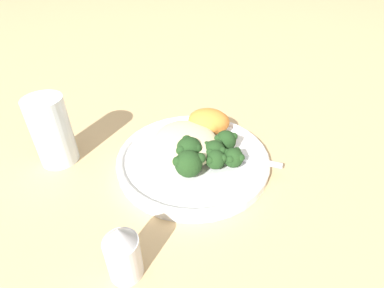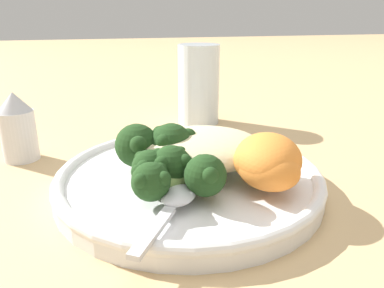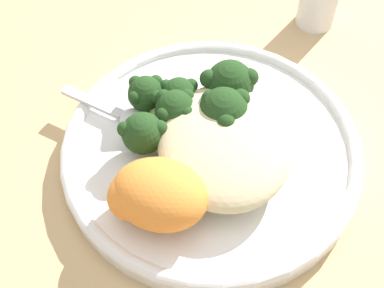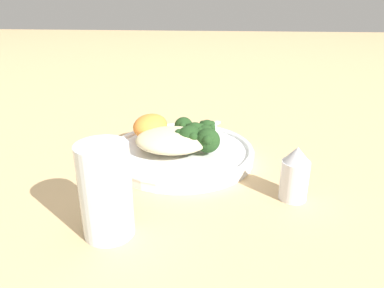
{
  "view_description": "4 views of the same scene",
  "coord_description": "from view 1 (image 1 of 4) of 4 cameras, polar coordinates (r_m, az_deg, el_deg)",
  "views": [
    {
      "loc": [
        0.39,
        -0.09,
        0.33
      ],
      "look_at": [
        0.01,
        -0.0,
        0.04
      ],
      "focal_mm": 28.0,
      "sensor_mm": 36.0,
      "label": 1
    },
    {
      "loc": [
        0.09,
        0.32,
        0.16
      ],
      "look_at": [
        0.01,
        -0.01,
        0.04
      ],
      "focal_mm": 35.0,
      "sensor_mm": 36.0,
      "label": 2
    },
    {
      "loc": [
        -0.25,
        0.03,
        0.38
      ],
      "look_at": [
        -0.0,
        0.02,
        0.04
      ],
      "focal_mm": 50.0,
      "sensor_mm": 36.0,
      "label": 3
    },
    {
      "loc": [
        0.08,
        -0.59,
        0.28
      ],
      "look_at": [
        0.03,
        -0.01,
        0.03
      ],
      "focal_mm": 35.0,
      "sensor_mm": 36.0,
      "label": 4
    }
  ],
  "objects": [
    {
      "name": "broccoli_stalk_6",
      "position": [
        0.5,
        5.29,
        0.66
      ],
      "size": [
        0.06,
        0.08,
        0.03
      ],
      "rotation": [
        0.0,
        0.0,
        1.03
      ],
      "color": "#8EB25B",
      "rests_on": "plate"
    },
    {
      "name": "salt_shaker",
      "position": [
        0.35,
        -13.07,
        -19.45
      ],
      "size": [
        0.04,
        0.04,
        0.08
      ],
      "color": "silver",
      "rests_on": "ground_plane"
    },
    {
      "name": "broccoli_stalk_4",
      "position": [
        0.48,
        3.76,
        -1.03
      ],
      "size": [
        0.09,
        0.05,
        0.03
      ],
      "rotation": [
        0.0,
        0.0,
        0.33
      ],
      "color": "#8EB25B",
      "rests_on": "plate"
    },
    {
      "name": "broccoli_stalk_0",
      "position": [
        0.48,
        -1.29,
        -0.86
      ],
      "size": [
        0.08,
        0.08,
        0.03
      ],
      "rotation": [
        0.0,
        0.0,
        -0.8
      ],
      "color": "#8EB25B",
      "rests_on": "plate"
    },
    {
      "name": "spoon",
      "position": [
        0.49,
        8.79,
        -2.3
      ],
      "size": [
        0.07,
        0.09,
        0.01
      ],
      "rotation": [
        0.0,
        0.0,
        1.02
      ],
      "color": "silver",
      "rests_on": "plate"
    },
    {
      "name": "plate",
      "position": [
        0.5,
        0.17,
        -2.85
      ],
      "size": [
        0.25,
        0.25,
        0.02
      ],
      "color": "white",
      "rests_on": "ground_plane"
    },
    {
      "name": "broccoli_stalk_2",
      "position": [
        0.45,
        -0.41,
        -3.11
      ],
      "size": [
        0.12,
        0.07,
        0.04
      ],
      "rotation": [
        0.0,
        0.0,
        -0.4
      ],
      "color": "#8EB25B",
      "rests_on": "plate"
    },
    {
      "name": "sweet_potato_chunk_1",
      "position": [
        0.54,
        4.68,
        3.97
      ],
      "size": [
        0.07,
        0.07,
        0.04
      ],
      "primitive_type": "ellipsoid",
      "rotation": [
        0.0,
        0.0,
        2.23
      ],
      "color": "orange",
      "rests_on": "plate"
    },
    {
      "name": "quinoa_mound",
      "position": [
        0.49,
        -1.28,
        0.68
      ],
      "size": [
        0.12,
        0.11,
        0.03
      ],
      "primitive_type": "ellipsoid",
      "color": "beige",
      "rests_on": "plate"
    },
    {
      "name": "sweet_potato_chunk_0",
      "position": [
        0.54,
        3.11,
        4.41
      ],
      "size": [
        0.08,
        0.09,
        0.04
      ],
      "primitive_type": "ellipsoid",
      "rotation": [
        0.0,
        0.0,
        1.19
      ],
      "color": "orange",
      "rests_on": "plate"
    },
    {
      "name": "sweet_potato_chunk_2",
      "position": [
        0.53,
        2.86,
        4.23
      ],
      "size": [
        0.08,
        0.07,
        0.04
      ],
      "primitive_type": "ellipsoid",
      "rotation": [
        0.0,
        0.0,
        0.49
      ],
      "color": "orange",
      "rests_on": "plate"
    },
    {
      "name": "water_glass",
      "position": [
        0.53,
        -25.13,
        2.24
      ],
      "size": [
        0.06,
        0.06,
        0.12
      ],
      "primitive_type": "cylinder",
      "color": "silver",
      "rests_on": "ground_plane"
    },
    {
      "name": "ground_plane",
      "position": [
        0.52,
        -0.15,
        -2.88
      ],
      "size": [
        4.0,
        4.0,
        0.0
      ],
      "primitive_type": "plane",
      "color": "tan"
    },
    {
      "name": "broccoli_stalk_5",
      "position": [
        0.47,
        5.9,
        -1.71
      ],
      "size": [
        0.11,
        0.08,
        0.03
      ],
      "rotation": [
        0.0,
        0.0,
        0.54
      ],
      "color": "#8EB25B",
      "rests_on": "plate"
    },
    {
      "name": "broccoli_stalk_3",
      "position": [
        0.47,
        3.35,
        -1.83
      ],
      "size": [
        0.12,
        0.04,
        0.03
      ],
      "rotation": [
        0.0,
        0.0,
        0.19
      ],
      "color": "#8EB25B",
      "rests_on": "plate"
    },
    {
      "name": "broccoli_stalk_1",
      "position": [
        0.47,
        -0.39,
        -0.87
      ],
      "size": [
        0.09,
        0.06,
        0.04
      ],
      "rotation": [
        0.0,
        0.0,
        -0.5
      ],
      "color": "#8EB25B",
      "rests_on": "plate"
    }
  ]
}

